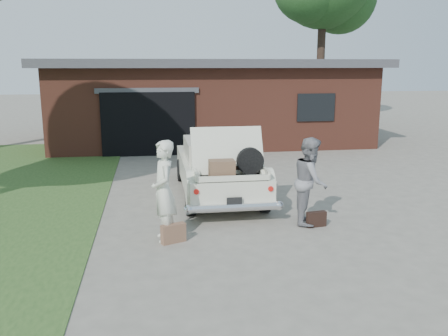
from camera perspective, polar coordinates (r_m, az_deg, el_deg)
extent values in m
plane|color=gray|center=(9.16, 0.58, -7.53)|extent=(90.00, 90.00, 0.00)
cube|color=brown|center=(20.21, -1.92, 7.75)|extent=(12.00, 7.00, 3.00)
cube|color=#4C4C51|center=(20.14, -1.95, 12.44)|extent=(12.80, 7.80, 0.30)
cube|color=black|center=(16.67, -9.07, 5.25)|extent=(3.20, 0.30, 2.20)
cube|color=#4C4C51|center=(16.50, -9.20, 9.18)|extent=(3.50, 0.12, 0.18)
cube|color=black|center=(17.57, 10.99, 7.17)|extent=(1.40, 0.08, 1.00)
cylinder|color=#38281E|center=(27.32, 11.52, 11.94)|extent=(0.44, 0.44, 6.08)
cube|color=silver|center=(11.50, -0.74, -0.47)|extent=(1.72, 4.51, 0.59)
cube|color=beige|center=(11.66, -0.94, 2.31)|extent=(1.49, 1.81, 0.47)
cube|color=black|center=(12.51, -1.48, 2.91)|extent=(1.40, 0.07, 0.40)
cube|color=black|center=(10.83, -0.32, 1.44)|extent=(1.40, 0.07, 0.40)
cylinder|color=black|center=(10.01, -4.02, -4.04)|extent=(0.20, 0.60, 0.60)
cylinder|color=black|center=(10.25, 4.87, -3.65)|extent=(0.20, 0.60, 0.60)
cylinder|color=black|center=(12.98, -5.17, -0.25)|extent=(0.20, 0.60, 0.60)
cylinder|color=black|center=(13.17, 1.75, -0.02)|extent=(0.20, 0.60, 0.60)
cylinder|color=silver|center=(9.36, 1.24, -4.77)|extent=(1.85, 0.16, 0.16)
cylinder|color=#A5140F|center=(9.23, -3.36, -2.82)|extent=(0.11, 0.09, 0.11)
cylinder|color=#A5140F|center=(9.48, 5.60, -2.46)|extent=(0.11, 0.09, 0.11)
cube|color=black|center=(9.30, 1.26, -4.01)|extent=(0.31, 0.02, 0.15)
cube|color=black|center=(9.78, 0.66, -0.89)|extent=(1.40, 0.99, 0.04)
cube|color=silver|center=(9.67, -3.57, -0.52)|extent=(0.05, 0.99, 0.16)
cube|color=silver|center=(9.90, 4.78, -0.23)|extent=(0.05, 0.99, 0.16)
cube|color=silver|center=(9.29, 1.16, -1.26)|extent=(1.44, 0.05, 0.11)
cube|color=silver|center=(9.94, 0.42, 2.15)|extent=(1.52, 0.50, 0.94)
cube|color=#3D2A1A|center=(9.92, -0.43, -0.12)|extent=(0.50, 0.32, 0.16)
cube|color=brown|center=(9.50, -0.26, -0.09)|extent=(0.51, 0.33, 0.35)
cube|color=black|center=(9.98, 1.03, -0.05)|extent=(0.51, 0.34, 0.16)
cylinder|color=black|center=(9.75, 3.16, 0.84)|extent=(0.56, 0.14, 0.56)
imported|color=silver|center=(8.51, -7.26, -2.77)|extent=(0.53, 0.72, 1.82)
imported|color=gray|center=(9.53, 10.37, -1.51)|extent=(0.90, 1.01, 1.73)
cube|color=#895E46|center=(8.57, -6.11, -7.82)|extent=(0.47, 0.30, 0.34)
cube|color=black|center=(9.51, 11.05, -6.06)|extent=(0.40, 0.18, 0.30)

